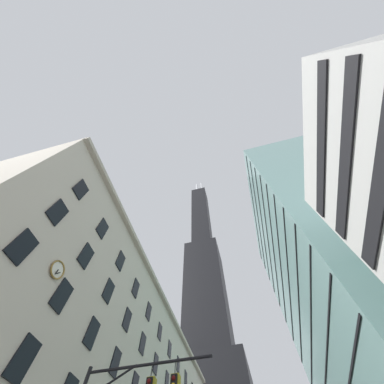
{
  "coord_description": "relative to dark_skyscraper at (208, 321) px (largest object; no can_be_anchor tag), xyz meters",
  "views": [
    {
      "loc": [
        2.31,
        -8.57,
        1.44
      ],
      "look_at": [
        -2.67,
        10.62,
        39.84
      ],
      "focal_mm": 20.18,
      "sensor_mm": 36.0,
      "label": 1
    }
  ],
  "objects": [
    {
      "name": "dark_skyscraper",
      "position": [
        0.0,
        0.0,
        0.0
      ],
      "size": [
        28.94,
        28.94,
        214.38
      ],
      "color": "black",
      "rests_on": "ground"
    },
    {
      "name": "glass_office_midrise",
      "position": [
        36.31,
        -62.31,
        -35.92
      ],
      "size": [
        19.62,
        35.55,
        55.13
      ],
      "color": "gray",
      "rests_on": "ground"
    }
  ]
}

